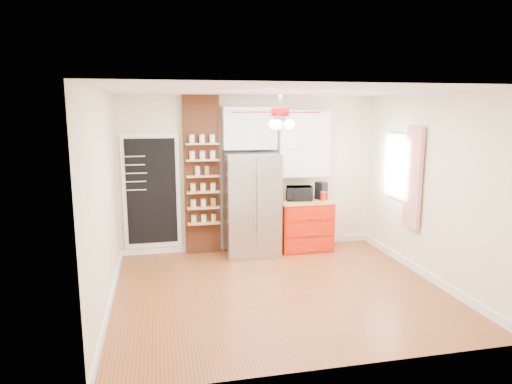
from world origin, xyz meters
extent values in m
plane|color=brown|center=(0.00, 0.00, 0.00)|extent=(4.50, 4.50, 0.00)
plane|color=white|center=(0.00, 0.00, 2.70)|extent=(4.50, 4.50, 0.00)
cube|color=beige|center=(0.00, 2.00, 1.35)|extent=(4.50, 0.02, 2.70)
cube|color=beige|center=(0.00, -2.00, 1.35)|extent=(4.50, 0.02, 2.70)
cube|color=beige|center=(-2.25, 0.00, 1.35)|extent=(0.02, 4.00, 2.70)
cube|color=beige|center=(2.25, 0.00, 1.35)|extent=(0.02, 4.00, 2.70)
cube|color=white|center=(-1.70, 1.97, 1.10)|extent=(0.95, 0.04, 1.95)
cube|color=black|center=(-1.70, 1.95, 1.10)|extent=(0.82, 0.02, 1.78)
cube|color=brown|center=(-0.85, 1.92, 1.35)|extent=(0.60, 0.16, 2.70)
cube|color=#A2A2A6|center=(-0.05, 1.63, 0.88)|extent=(0.90, 0.70, 1.75)
cube|color=white|center=(-0.05, 1.82, 2.15)|extent=(0.90, 0.35, 0.70)
cube|color=red|center=(0.92, 1.68, 0.43)|extent=(0.90, 0.60, 0.86)
cube|color=tan|center=(0.92, 1.68, 0.88)|extent=(0.94, 0.64, 0.04)
cube|color=white|center=(0.92, 1.85, 1.88)|extent=(0.90, 0.30, 1.15)
cube|color=white|center=(2.23, 0.90, 1.55)|extent=(0.04, 0.75, 1.05)
cube|color=red|center=(2.18, 0.35, 1.45)|extent=(0.06, 0.40, 1.55)
cylinder|color=silver|center=(0.00, 0.00, 2.55)|extent=(0.05, 0.05, 0.20)
cylinder|color=#A20A13|center=(0.00, 0.00, 2.43)|extent=(0.24, 0.24, 0.10)
sphere|color=white|center=(0.00, 0.00, 2.27)|extent=(0.13, 0.13, 0.13)
imported|color=black|center=(0.81, 1.67, 1.02)|extent=(0.49, 0.37, 0.24)
cube|color=black|center=(1.21, 1.68, 1.05)|extent=(0.21, 0.23, 0.31)
cylinder|color=red|center=(1.21, 1.56, 0.97)|extent=(0.12, 0.12, 0.15)
cylinder|color=#BA0A22|center=(1.22, 1.74, 0.97)|extent=(0.14, 0.14, 0.15)
cylinder|color=beige|center=(-0.94, 1.80, 1.44)|extent=(0.10, 0.10, 0.14)
cylinder|color=olive|center=(-0.78, 1.78, 1.44)|extent=(0.10, 0.10, 0.14)
camera|label=1|loc=(-1.57, -5.79, 2.48)|focal=32.00mm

